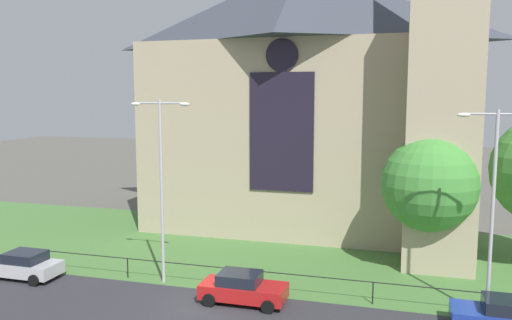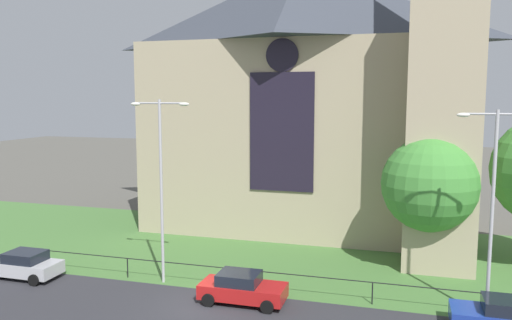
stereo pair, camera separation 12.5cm
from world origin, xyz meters
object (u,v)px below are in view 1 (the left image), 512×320
tree_right_near (430,185)px  parked_car_red (243,288)px  streetlamp_far (494,190)px  parked_car_blue (504,316)px  parked_car_silver (23,265)px  church_building (308,94)px  streetlamp_near (161,171)px

tree_right_near → parked_car_red: tree_right_near is taller
streetlamp_far → parked_car_blue: (0.44, -1.50, -5.18)m
parked_car_silver → streetlamp_far: bearing=-176.1°
tree_right_near → streetlamp_far: size_ratio=0.83×
church_building → parked_car_red: church_building is taller
streetlamp_far → parked_car_silver: bearing=-176.3°
church_building → parked_car_blue: size_ratio=6.18×
tree_right_near → streetlamp_far: streetlamp_far is taller
tree_right_near → parked_car_red: 12.23m
streetlamp_near → parked_car_red: size_ratio=2.36×
streetlamp_near → parked_car_silver: streetlamp_near is taller
church_building → streetlamp_near: size_ratio=2.62×
tree_right_near → parked_car_red: size_ratio=1.87×
streetlamp_far → parked_car_blue: 5.42m
streetlamp_near → tree_right_near: bearing=22.5°
parked_car_blue → streetlamp_far: bearing=-73.4°
parked_car_silver → parked_car_red: bearing=-179.5°
church_building → parked_car_red: size_ratio=6.19×
streetlamp_far → parked_car_red: size_ratio=2.26×
streetlamp_near → parked_car_blue: bearing=-5.1°
tree_right_near → streetlamp_far: bearing=-67.1°
streetlamp_near → parked_car_red: 7.51m
streetlamp_far → parked_car_silver: (-24.08, -1.55, -5.18)m
tree_right_near → parked_car_blue: size_ratio=1.87×
church_building → parked_car_blue: 21.85m
streetlamp_near → parked_car_silver: size_ratio=2.36×
church_building → streetlamp_near: bearing=-109.9°
streetlamp_far → parked_car_blue: streetlamp_far is taller
streetlamp_near → parked_car_blue: size_ratio=2.36×
church_building → tree_right_near: church_building is taller
parked_car_red → streetlamp_near: bearing=163.4°
church_building → parked_car_silver: bearing=-129.2°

